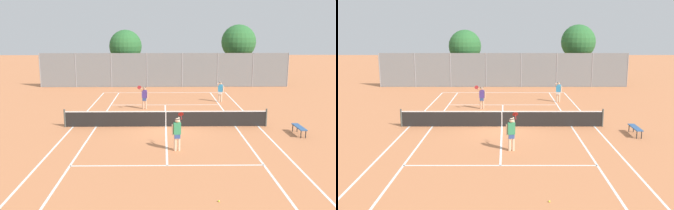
# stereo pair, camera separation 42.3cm
# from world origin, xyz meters

# --- Properties ---
(ground_plane) EXTENTS (120.00, 120.00, 0.00)m
(ground_plane) POSITION_xyz_m (0.00, 0.00, 0.00)
(ground_plane) COLOR #CC7A4C
(court_line_markings) EXTENTS (11.10, 23.90, 0.01)m
(court_line_markings) POSITION_xyz_m (0.00, 0.00, 0.00)
(court_line_markings) COLOR white
(court_line_markings) RESTS_ON ground
(tennis_net) EXTENTS (12.00, 0.10, 1.07)m
(tennis_net) POSITION_xyz_m (0.00, 0.00, 0.51)
(tennis_net) COLOR #474C47
(tennis_net) RESTS_ON ground
(player_near_side) EXTENTS (0.60, 0.78, 1.77)m
(player_near_side) POSITION_xyz_m (0.50, -4.43, 0.93)
(player_near_side) COLOR beige
(player_near_side) RESTS_ON ground
(player_far_left) EXTENTS (0.75, 0.72, 1.77)m
(player_far_left) POSITION_xyz_m (-1.49, 4.92, 0.93)
(player_far_left) COLOR #D8A884
(player_far_left) RESTS_ON ground
(player_far_right) EXTENTS (0.53, 0.47, 1.60)m
(player_far_right) POSITION_xyz_m (4.36, 7.50, 0.91)
(player_far_right) COLOR beige
(player_far_right) RESTS_ON ground
(loose_tennis_ball_0) EXTENTS (0.07, 0.07, 0.07)m
(loose_tennis_ball_0) POSITION_xyz_m (-0.34, 1.41, 0.03)
(loose_tennis_ball_0) COLOR #D1DB33
(loose_tennis_ball_0) RESTS_ON ground
(loose_tennis_ball_1) EXTENTS (0.07, 0.07, 0.07)m
(loose_tennis_ball_1) POSITION_xyz_m (1.70, -9.82, 0.03)
(loose_tennis_ball_1) COLOR #D1DB33
(loose_tennis_ball_1) RESTS_ON ground
(courtside_bench) EXTENTS (0.36, 1.50, 0.47)m
(courtside_bench) POSITION_xyz_m (7.27, -1.83, 0.41)
(courtside_bench) COLOR #33598C
(courtside_bench) RESTS_ON ground
(back_fence) EXTENTS (24.47, 0.08, 3.36)m
(back_fence) POSITION_xyz_m (0.00, 15.21, 1.68)
(back_fence) COLOR gray
(back_fence) RESTS_ON ground
(tree_behind_left) EXTENTS (3.39, 3.39, 5.57)m
(tree_behind_left) POSITION_xyz_m (-4.15, 17.97, 3.76)
(tree_behind_left) COLOR brown
(tree_behind_left) RESTS_ON ground
(tree_behind_right) EXTENTS (3.66, 3.66, 6.11)m
(tree_behind_right) POSITION_xyz_m (7.91, 18.66, 4.20)
(tree_behind_right) COLOR brown
(tree_behind_right) RESTS_ON ground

